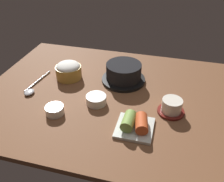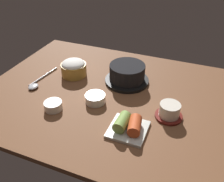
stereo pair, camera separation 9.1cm
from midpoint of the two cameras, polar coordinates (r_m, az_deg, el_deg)
The scene contains 8 objects.
dining_table at distance 95.81cm, azimuth -3.58°, elevation -1.22°, with size 100.00×76.00×2.00cm, color brown.
stone_pot at distance 100.90cm, azimuth 0.19°, elevation 4.26°, with size 18.52×18.52×8.02cm.
rice_bowl at distance 106.00cm, azimuth -12.77°, elevation 4.82°, with size 11.07×11.07×7.36cm.
tea_cup_with_saucer at distance 85.92cm, azimuth 11.05°, elevation -3.76°, with size 9.57×9.57×5.46cm.
banchan_cup_center at distance 89.68cm, azimuth -6.68°, elevation -2.09°, with size 7.56×7.56×3.28cm.
kimchi_plate at distance 78.30cm, azimuth 2.11°, elevation -8.03°, with size 12.06×12.06×5.06cm.
side_bowl_near at distance 88.01cm, azimuth -16.42°, elevation -4.42°, with size 6.49×6.49×3.06cm.
spoon at distance 103.95cm, azimuth -20.83°, elevation 0.55°, with size 4.50×19.70×1.35cm.
Camera 1 is at (21.12, -74.57, 57.40)cm, focal length 38.46 mm.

